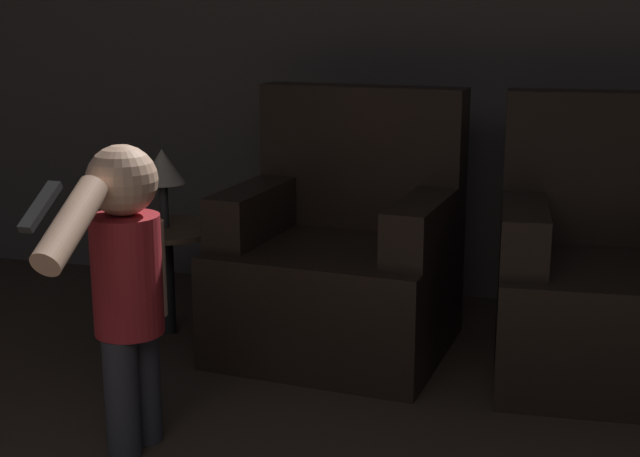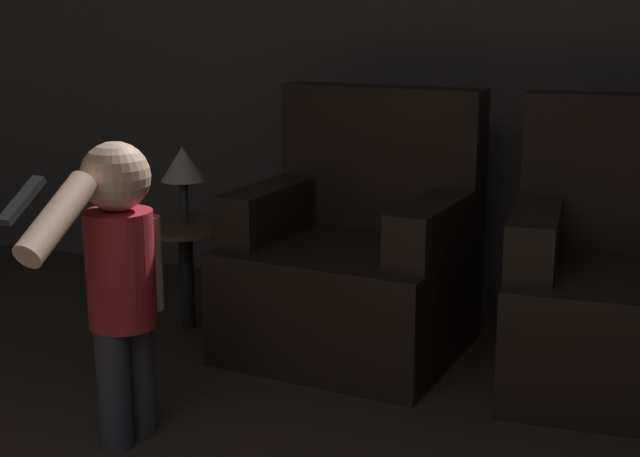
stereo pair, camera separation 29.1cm
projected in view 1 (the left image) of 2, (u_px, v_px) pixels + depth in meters
The scene contains 6 objects.
wall_back at pixel (432, 11), 3.94m from camera, with size 8.40×0.05×2.60m.
armchair_left at pixel (341, 261), 3.50m from camera, with size 0.91×0.85×1.01m.
armchair_right at pixel (616, 282), 3.23m from camera, with size 0.89×0.83×1.01m.
person_toddler at pixel (126, 276), 2.59m from camera, with size 0.21×0.63×0.94m.
side_table at pixel (166, 244), 3.62m from camera, with size 0.45×0.45×0.45m.
lamp at pixel (162, 168), 3.55m from camera, with size 0.18×0.18×0.32m.
Camera 1 is at (0.60, 0.45, 1.30)m, focal length 50.00 mm.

